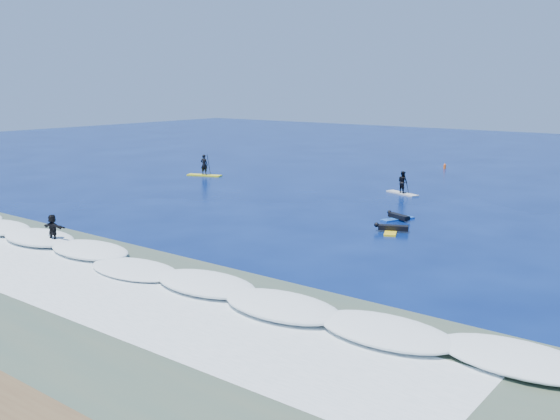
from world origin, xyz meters
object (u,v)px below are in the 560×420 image
Objects in this scene: sup_paddler_center at (403,184)px; prone_paddler_near at (391,229)px; sup_paddler_left at (204,168)px; prone_paddler_far at (398,217)px; marker_buoy at (445,166)px; wave_surfer at (53,230)px.

sup_paddler_center is 1.19× the size of prone_paddler_near.
sup_paddler_left reaches higher than sup_paddler_center.
prone_paddler_far is at bearing -33.00° from sup_paddler_left.
prone_paddler_near is at bearing -137.63° from prone_paddler_far.
sup_paddler_center is (18.06, 2.35, 0.05)m from sup_paddler_left.
prone_paddler_near reaches higher than prone_paddler_far.
marker_buoy is at bearing 123.13° from sup_paddler_center.
sup_paddler_left is 5.47× the size of marker_buoy.
prone_paddler_near is 27.29m from marker_buoy.
sup_paddler_center is at bearing 0.20° from prone_paddler_near.
sup_paddler_left is 22.69m from prone_paddler_far.
sup_paddler_left is 24.80m from wave_surfer.
prone_paddler_far is 1.04× the size of wave_surfer.
marker_buoy reaches higher than prone_paddler_far.
sup_paddler_center reaches higher than prone_paddler_near.
marker_buoy is at bearing 70.60° from wave_surfer.
prone_paddler_far is at bearing -43.50° from sup_paddler_center.
wave_surfer is at bearing -84.22° from sup_paddler_center.
wave_surfer is at bearing 114.50° from prone_paddler_near.
prone_paddler_near is 3.17m from prone_paddler_far.
sup_paddler_center is at bearing 46.49° from prone_paddler_far.
sup_paddler_left is at bearing -151.33° from sup_paddler_center.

